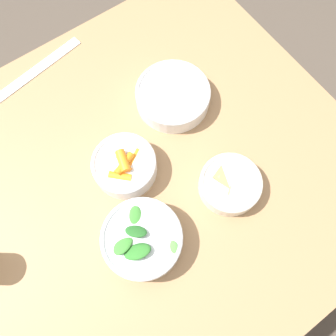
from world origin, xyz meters
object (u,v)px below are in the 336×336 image
Objects in this scene: ruler at (34,72)px; bowl_beans_hotdog at (173,96)px; bowl_greens at (142,239)px; bowl_cookies at (230,184)px; bowl_carrots at (125,165)px.

bowl_beans_hotdog is at bearing -48.70° from ruler.
bowl_greens is 0.55m from ruler.
bowl_beans_hotdog is (0.27, 0.26, -0.01)m from bowl_greens.
bowl_cookies is 0.61m from ruler.
bowl_carrots is at bearing 134.44° from bowl_cookies.
ruler is (0.01, 0.55, -0.03)m from bowl_greens.
bowl_beans_hotdog reaches higher than ruler.
bowl_beans_hotdog is 1.31× the size of bowl_cookies.
ruler is at bearing 89.01° from bowl_greens.
bowl_cookies is at bearing -45.56° from bowl_carrots.
bowl_cookies is at bearing -96.22° from bowl_beans_hotdog.
ruler is (-0.23, 0.56, -0.02)m from bowl_cookies.
bowl_cookies is (0.24, -0.01, -0.01)m from bowl_greens.
bowl_cookies is 0.47× the size of ruler.
bowl_beans_hotdog is 0.62× the size of ruler.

